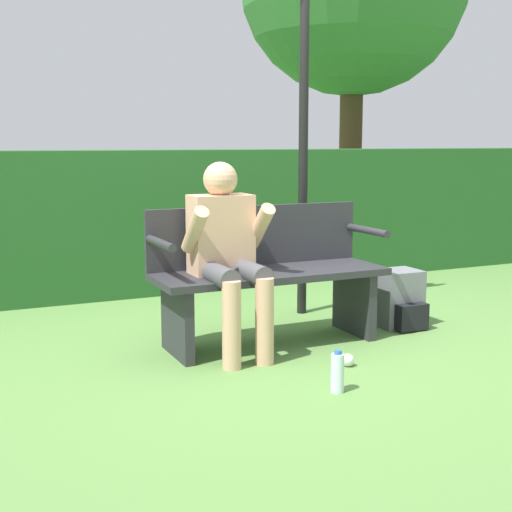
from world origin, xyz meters
name	(u,v)px	position (x,y,z in m)	size (l,w,h in m)	color
ground_plane	(270,344)	(0.00, 0.00, 0.00)	(40.00, 40.00, 0.00)	#5B8942
hedge_back	(174,220)	(0.00, 1.96, 0.61)	(12.00, 0.55, 1.23)	#235623
park_bench	(267,274)	(0.00, 0.06, 0.45)	(1.50, 0.51, 0.88)	#2D2D33
person_seated	(227,247)	(-0.32, -0.05, 0.66)	(0.52, 0.58, 1.18)	#DBA884
backpack	(399,300)	(1.02, 0.03, 0.19)	(0.31, 0.35, 0.40)	slate
water_bottle	(337,373)	(-0.08, -0.96, 0.11)	(0.07, 0.07, 0.23)	silver
signpost	(304,110)	(0.59, 0.66, 1.53)	(0.32, 0.09, 2.76)	black
litter_crumple	(348,360)	(0.21, -0.61, 0.04)	(0.08, 0.08, 0.08)	silver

